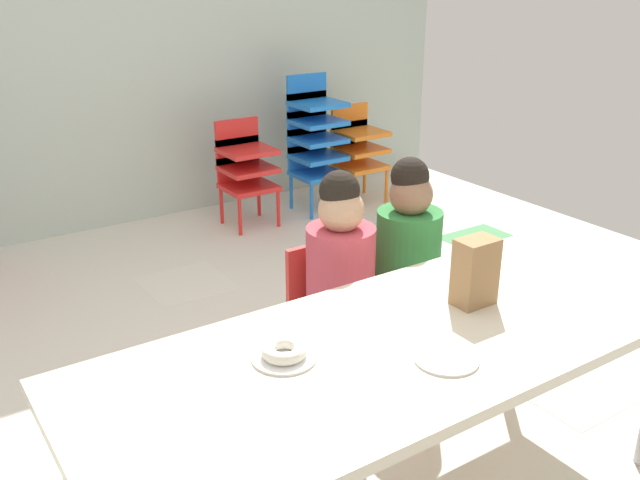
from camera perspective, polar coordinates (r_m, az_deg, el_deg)
ground_plane at (r=2.84m, az=0.51°, el=-13.34°), size 5.22×5.00×0.02m
back_wall at (r=4.62m, az=-18.03°, el=17.75°), size 5.22×0.10×2.77m
craft_table at (r=2.09m, az=5.99°, el=-9.22°), size 1.89×0.77×0.60m
seated_child_near_camera at (r=2.65m, az=1.56°, el=-2.11°), size 0.34×0.34×0.92m
seated_child_middle_seat at (r=2.84m, az=7.04°, el=-0.60°), size 0.33×0.33×0.92m
kid_chair_red_stack at (r=4.58m, az=-6.08°, el=6.02°), size 0.32×0.30×0.68m
kid_chair_blue_stack at (r=4.82m, az=-0.43°, el=8.40°), size 0.32×0.30×0.92m
kid_chair_orange_stack at (r=5.04m, az=3.02°, el=7.57°), size 0.32×0.30×0.68m
paper_bag_brown at (r=2.27m, az=12.43°, el=-2.53°), size 0.13×0.09×0.22m
paper_plate_near_edge at (r=1.96m, az=-2.91°, el=-9.49°), size 0.18×0.18×0.01m
paper_plate_center_table at (r=1.99m, az=10.17°, el=-9.43°), size 0.18×0.18×0.01m
donut_powdered_on_plate at (r=1.95m, az=-2.92°, el=-8.92°), size 0.13×0.13×0.04m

